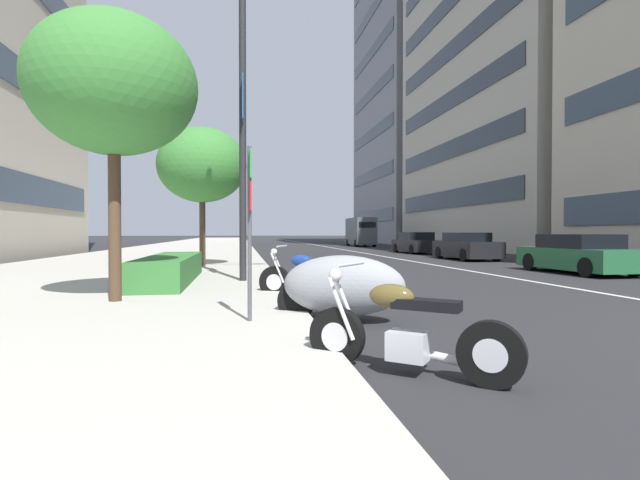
# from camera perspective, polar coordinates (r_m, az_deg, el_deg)

# --- Properties ---
(sidewalk_right_plaza) EXTENTS (160.00, 10.30, 0.15)m
(sidewalk_right_plaza) POSITION_cam_1_polar(r_m,az_deg,el_deg) (34.14, -16.51, -1.32)
(sidewalk_right_plaza) COLOR #B2ADA3
(sidewalk_right_plaza) RESTS_ON ground
(lane_centre_stripe) EXTENTS (110.00, 0.16, 0.01)m
(lane_centre_stripe) POSITION_cam_1_polar(r_m,az_deg,el_deg) (39.74, 2.25, -1.07)
(lane_centre_stripe) COLOR silver
(lane_centre_stripe) RESTS_ON ground
(motorcycle_far_end_row) EXTENTS (1.43, 1.75, 1.08)m
(motorcycle_far_end_row) POSITION_cam_1_polar(r_m,az_deg,el_deg) (4.76, 10.28, -11.03)
(motorcycle_far_end_row) COLOR black
(motorcycle_far_end_row) RESTS_ON ground
(motorcycle_by_sign_pole) EXTENTS (1.53, 2.07, 1.04)m
(motorcycle_by_sign_pole) POSITION_cam_1_polar(r_m,az_deg,el_deg) (7.33, 2.66, -5.55)
(motorcycle_by_sign_pole) COLOR gray
(motorcycle_by_sign_pole) RESTS_ON ground
(motorcycle_under_tarp) EXTENTS (1.01, 2.05, 1.12)m
(motorcycle_under_tarp) POSITION_cam_1_polar(r_m,az_deg,el_deg) (9.88, -1.45, -4.66)
(motorcycle_under_tarp) COLOR black
(motorcycle_under_tarp) RESTS_ON ground
(car_far_down_avenue) EXTENTS (4.29, 1.98, 1.32)m
(car_far_down_avenue) POSITION_cam_1_polar(r_m,az_deg,el_deg) (18.28, 28.75, -1.56)
(car_far_down_avenue) COLOR #236038
(car_far_down_avenue) RESTS_ON ground
(car_mid_block_traffic) EXTENTS (4.22, 1.92, 1.38)m
(car_mid_block_traffic) POSITION_cam_1_polar(r_m,az_deg,el_deg) (25.02, 17.25, -0.81)
(car_mid_block_traffic) COLOR black
(car_mid_block_traffic) RESTS_ON ground
(car_lead_in_lane) EXTENTS (4.37, 2.02, 1.40)m
(car_lead_in_lane) POSITION_cam_1_polar(r_m,az_deg,el_deg) (31.98, 11.51, -0.42)
(car_lead_in_lane) COLOR black
(car_lead_in_lane) RESTS_ON ground
(delivery_van_ahead) EXTENTS (5.36, 2.08, 2.83)m
(delivery_van_ahead) POSITION_cam_1_polar(r_m,az_deg,el_deg) (47.30, 4.93, 1.06)
(delivery_van_ahead) COLOR #4C5156
(delivery_van_ahead) RESTS_ON ground
(parking_sign_by_curb) EXTENTS (0.32, 0.06, 2.44)m
(parking_sign_by_curb) POSITION_cam_1_polar(r_m,az_deg,el_deg) (6.66, -8.46, 3.38)
(parking_sign_by_curb) COLOR #47494C
(parking_sign_by_curb) RESTS_ON sidewalk_right_plaza
(street_lamp_with_banners) EXTENTS (1.26, 2.76, 8.47)m
(street_lamp_with_banners) POSITION_cam_1_polar(r_m,az_deg,el_deg) (12.87, -7.48, 18.24)
(street_lamp_with_banners) COLOR #232326
(street_lamp_with_banners) RESTS_ON sidewalk_right_plaza
(clipped_hedge_bed) EXTENTS (5.35, 1.10, 0.65)m
(clipped_hedge_bed) POSITION_cam_1_polar(r_m,az_deg,el_deg) (12.54, -17.56, -3.31)
(clipped_hedge_bed) COLOR #337033
(clipped_hedge_bed) RESTS_ON sidewalk_right_plaza
(street_tree_by_lamp_post) EXTENTS (2.95, 2.95, 5.14)m
(street_tree_by_lamp_post) POSITION_cam_1_polar(r_m,az_deg,el_deg) (9.64, -23.63, 16.67)
(street_tree_by_lamp_post) COLOR #473323
(street_tree_by_lamp_post) RESTS_ON sidewalk_right_plaza
(street_tree_near_plaza_corner) EXTENTS (3.23, 3.23, 5.08)m
(street_tree_near_plaza_corner) POSITION_cam_1_polar(r_m,az_deg,el_deg) (18.00, -14.04, 8.75)
(street_tree_near_plaza_corner) COLOR #473323
(street_tree_near_plaza_corner) RESTS_ON sidewalk_right_plaza
(office_tower_mid_left) EXTENTS (20.16, 15.92, 44.22)m
(office_tower_mid_left) POSITION_cam_1_polar(r_m,az_deg,el_deg) (69.06, 12.94, 18.36)
(office_tower_mid_left) COLOR gray
(office_tower_mid_left) RESTS_ON ground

